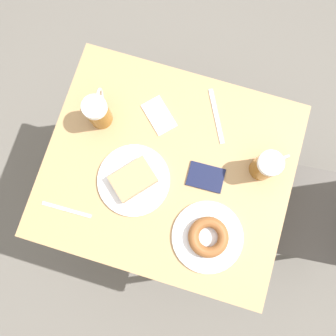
% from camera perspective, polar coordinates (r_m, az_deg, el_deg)
% --- Properties ---
extents(ground_plane, '(8.00, 8.00, 0.00)m').
position_cam_1_polar(ground_plane, '(1.91, 0.00, -3.90)').
color(ground_plane, '#666059').
extents(table, '(0.75, 0.87, 0.76)m').
position_cam_1_polar(table, '(1.23, 0.00, -0.75)').
color(table, tan).
rests_on(table, ground_plane).
extents(plate_with_cake, '(0.25, 0.25, 0.04)m').
position_cam_1_polar(plate_with_cake, '(1.14, -6.03, -2.05)').
color(plate_with_cake, silver).
rests_on(plate_with_cake, table).
extents(plate_with_donut, '(0.24, 0.24, 0.05)m').
position_cam_1_polar(plate_with_donut, '(1.13, 6.97, -11.83)').
color(plate_with_donut, silver).
rests_on(plate_with_donut, table).
extents(beer_mug_left, '(0.10, 0.11, 0.13)m').
position_cam_1_polar(beer_mug_left, '(1.14, 16.81, 0.39)').
color(beer_mug_left, '#8C5619').
rests_on(beer_mug_left, table).
extents(beer_mug_center, '(0.13, 0.08, 0.13)m').
position_cam_1_polar(beer_mug_center, '(1.17, -12.10, 9.58)').
color(beer_mug_center, '#8C5619').
rests_on(beer_mug_center, table).
extents(napkin_folded, '(0.15, 0.15, 0.00)m').
position_cam_1_polar(napkin_folded, '(1.20, -1.58, 9.12)').
color(napkin_folded, white).
rests_on(napkin_folded, table).
extents(fork, '(0.02, 0.18, 0.00)m').
position_cam_1_polar(fork, '(1.19, -17.23, -6.93)').
color(fork, silver).
rests_on(fork, table).
extents(knife, '(0.19, 0.11, 0.00)m').
position_cam_1_polar(knife, '(1.22, 8.42, 8.95)').
color(knife, silver).
rests_on(knife, table).
extents(passport_near_edge, '(0.09, 0.13, 0.01)m').
position_cam_1_polar(passport_near_edge, '(1.16, 6.58, -1.58)').
color(passport_near_edge, '#141938').
rests_on(passport_near_edge, table).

